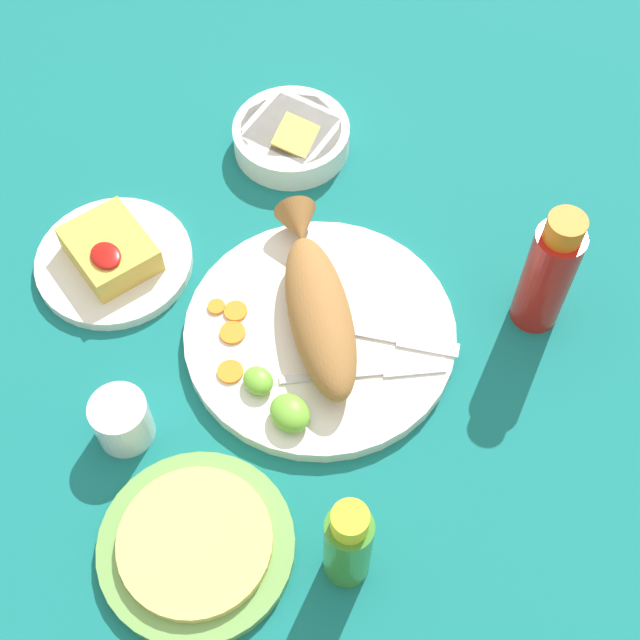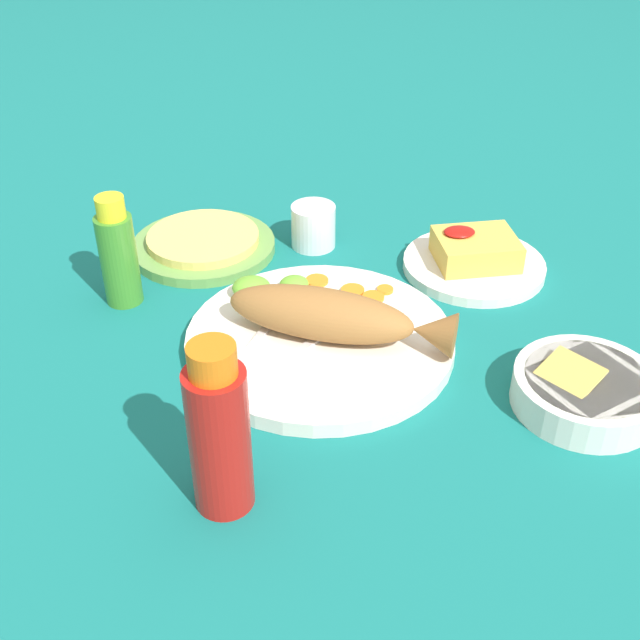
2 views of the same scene
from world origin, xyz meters
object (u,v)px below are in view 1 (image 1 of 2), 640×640
Objects in this scene: fork_near at (389,338)px; fork_far at (374,372)px; guacamole_bowl at (291,136)px; hot_sauce_bottle_red at (548,274)px; side_plate_fries at (114,262)px; main_plate at (320,333)px; salt_cup at (123,422)px; tortilla_plate at (196,546)px; hot_sauce_bottle_green at (348,544)px; fried_fish at (317,304)px.

fork_near is 0.05m from fork_far.
fork_far is 0.36m from guacamole_bowl.
fork_near is 0.84× the size of hot_sauce_bottle_red.
side_plate_fries is at bearing -134.19° from hot_sauce_bottle_red.
fork_near reaches higher than main_plate.
fork_near is 2.38× the size of salt_cup.
guacamole_bowl is 0.55m from tortilla_plate.
hot_sauce_bottle_red reaches higher than hot_sauce_bottle_green.
hot_sauce_bottle_red is at bearing 61.16° from main_plate.
main_plate is 0.28m from tortilla_plate.
main_plate is at bearing 149.47° from hot_sauce_bottle_green.
guacamole_bowl reaches higher than side_plate_fries.
tortilla_plate is at bearing -89.39° from hot_sauce_bottle_red.
fork_near is 0.78× the size of side_plate_fries.
hot_sauce_bottle_green is 0.57m from guacamole_bowl.
guacamole_bowl is (-0.49, 0.28, -0.05)m from hot_sauce_bottle_green.
fork_far is at bearing 26.71° from side_plate_fries.
fork_far is 0.88× the size of side_plate_fries.
fork_near is 0.97× the size of guacamole_bowl.
hot_sauce_bottle_green is at bearing 47.21° from tortilla_plate.
guacamole_bowl is at bearing -168.50° from hot_sauce_bottle_red.
tortilla_plate is (0.39, -0.39, -0.01)m from guacamole_bowl.
salt_cup reaches higher than main_plate.
fork_far is at bearing 10.97° from main_plate.
fork_near is at bearing -15.54° from guacamole_bowl.
fried_fish is (-0.02, 0.01, 0.04)m from main_plate.
hot_sauce_bottle_green is 0.72× the size of tortilla_plate.
fork_far is at bearing 100.01° from tortilla_plate.
fork_near is at bearing 59.00° from fried_fish.
fork_near is 0.31m from tortilla_plate.
side_plate_fries is 0.37m from tortilla_plate.
hot_sauce_bottle_green reaches higher than main_plate.
hot_sauce_bottle_red reaches higher than guacamole_bowl.
fork_near and fork_far have the same top height.
fork_near is 0.33m from guacamole_bowl.
main_plate reaches higher than side_plate_fries.
tortilla_plate is (0.13, -0.25, -0.00)m from main_plate.
hot_sauce_bottle_red is at bearing 106.80° from hot_sauce_bottle_green.
tortilla_plate is (0.36, -0.11, 0.00)m from side_plate_fries.
salt_cup is (-0.08, -0.30, 0.01)m from fork_near.
hot_sauce_bottle_red is 0.51m from side_plate_fries.
main_plate is 0.08m from fork_far.
fried_fish is 0.10m from fork_far.
main_plate is 1.87× the size of fork_far.
hot_sauce_bottle_red is (0.14, 0.21, 0.04)m from fried_fish.
fork_near is at bearing 74.26° from salt_cup.
hot_sauce_bottle_green is 0.76× the size of side_plate_fries.
salt_cup is (-0.01, -0.25, -0.02)m from fried_fish.
hot_sauce_bottle_green is 0.46m from side_plate_fries.
salt_cup reaches higher than tortilla_plate.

